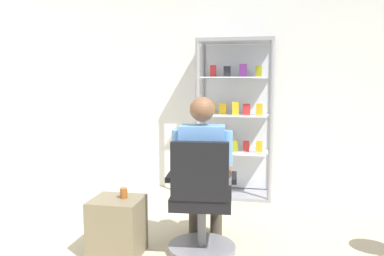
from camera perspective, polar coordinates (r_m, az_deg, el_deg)
The scene contains 6 objects.
back_wall at distance 5.15m, azimuth 2.07°, elevation 6.11°, with size 6.00×0.10×2.70m, color silver.
display_cabinet_main at distance 4.89m, azimuth 6.24°, elevation 1.50°, with size 0.90×0.45×1.90m.
office_chair at distance 3.27m, azimuth 1.34°, elevation -11.42°, with size 0.58×0.56×0.96m.
seated_shopkeeper at distance 3.34m, azimuth 1.60°, elevation -5.35°, with size 0.51×0.59×1.29m.
storage_crate at distance 3.39m, azimuth -10.64°, elevation -13.72°, with size 0.40×0.38×0.47m, color #72664C.
tea_glass at distance 3.31m, azimuth -9.75°, elevation -9.16°, with size 0.06×0.06×0.08m, color brown.
Camera 1 is at (0.82, -2.09, 1.42)m, focal length 37.28 mm.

